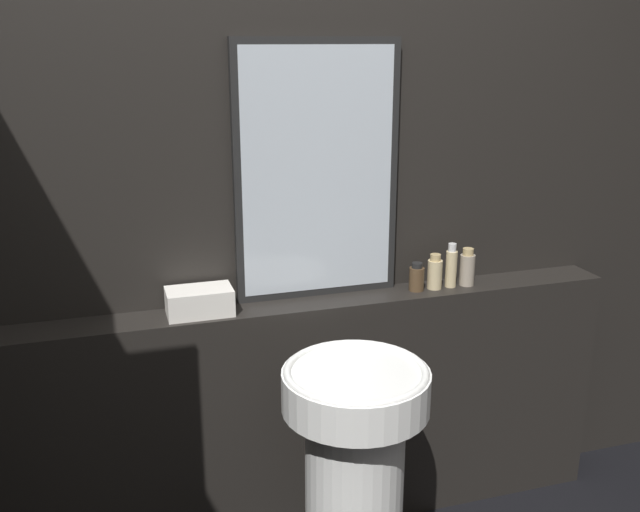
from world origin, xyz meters
The scene contains 9 objects.
wall_back centered at (0.00, 1.35, 1.25)m, with size 8.00×0.06×2.50m.
vanity_counter centered at (0.00, 1.23, 0.45)m, with size 2.45×0.17×0.91m.
pedestal_sink centered at (0.08, 0.79, 0.49)m, with size 0.45×0.45×0.86m.
mirror centered at (0.12, 1.30, 1.35)m, with size 0.58×0.03×0.89m.
towel_stack centered at (-0.31, 1.23, 0.95)m, with size 0.22×0.13×0.09m.
shampoo_bottle centered at (0.48, 1.23, 0.95)m, with size 0.05×0.05×0.11m.
conditioner_bottle centered at (0.55, 1.23, 0.97)m, with size 0.05×0.05×0.13m.
lotion_bottle centered at (0.62, 1.23, 0.98)m, with size 0.04×0.04×0.17m.
body_wash_bottle centered at (0.69, 1.23, 0.97)m, with size 0.06×0.06×0.14m.
Camera 1 is at (-0.59, -1.02, 1.79)m, focal length 40.00 mm.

